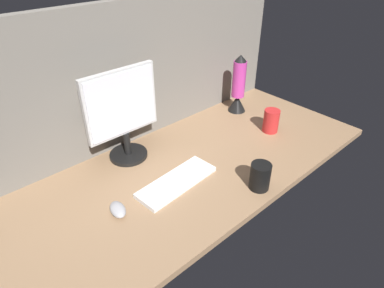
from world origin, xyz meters
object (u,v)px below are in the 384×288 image
object	(u,v)px
monitor	(123,113)
mug_black_travel	(260,176)
mug_red_plastic	(271,121)
keyboard	(177,182)
lava_lamp	(238,88)
mouse	(118,209)

from	to	relation	value
monitor	mug_black_travel	size ratio (longest dim) A/B	3.64
monitor	mug_red_plastic	world-z (taller)	monitor
keyboard	lava_lamp	bearing A→B (deg)	17.21
mouse	mug_black_travel	size ratio (longest dim) A/B	0.81
monitor	mug_red_plastic	bearing A→B (deg)	-24.39
keyboard	lava_lamp	distance (cm)	77.15
keyboard	mouse	bearing A→B (deg)	171.61
mouse	keyboard	bearing A→B (deg)	7.67
mouse	mug_red_plastic	xyz separation A→B (cm)	(93.72, -1.58, 4.53)
monitor	mouse	bearing A→B (deg)	-128.33
mug_black_travel	lava_lamp	size ratio (longest dim) A/B	0.35
monitor	mouse	distance (cm)	44.03
keyboard	monitor	bearing A→B (deg)	92.70
mouse	lava_lamp	world-z (taller)	lava_lamp
monitor	mug_red_plastic	size ratio (longest dim) A/B	3.47
keyboard	mug_black_travel	bearing A→B (deg)	-50.62
monitor	mug_black_travel	distance (cm)	66.04
monitor	lava_lamp	size ratio (longest dim) A/B	1.27
mouse	monitor	bearing A→B (deg)	63.01
mug_black_travel	mug_red_plastic	distance (cm)	48.56
monitor	mouse	world-z (taller)	monitor
mug_red_plastic	lava_lamp	bearing A→B (deg)	80.45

